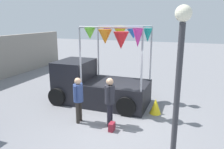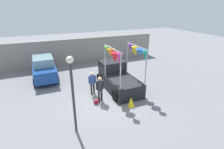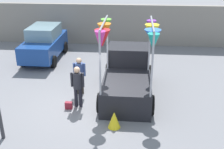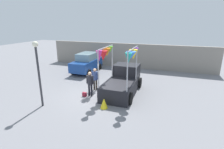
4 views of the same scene
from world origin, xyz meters
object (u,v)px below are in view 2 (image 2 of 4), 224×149
Objects in this scene: person_customer at (100,87)px; vendor_truck at (118,76)px; folded_kite_bundle_sunflower at (131,102)px; parked_car at (44,68)px; handbag at (96,102)px; street_lamp at (72,85)px; person_vendor at (92,81)px.

vendor_truck is at bearing 36.27° from person_customer.
parked_car is at bearing 124.19° from folded_kite_bundle_sunflower.
vendor_truck is 2.82m from handbag.
folded_kite_bundle_sunflower reaches higher than handbag.
street_lamp is at bearing -165.35° from folded_kite_bundle_sunflower.
person_customer is 2.13m from folded_kite_bundle_sunflower.
vendor_truck is at bearing 7.08° from person_vendor.
parked_car is at bearing 119.33° from person_customer.
person_customer is at bearing -60.67° from parked_car.
person_vendor reaches higher than handbag.
person_customer is 0.44× the size of street_lamp.
folded_kite_bundle_sunflower is at bearing -40.99° from person_customer.
vendor_truck is 2.78m from folded_kite_bundle_sunflower.
parked_car is at bearing 124.10° from person_vendor.
person_vendor reaches higher than folded_kite_bundle_sunflower.
person_customer is 6.03× the size of handbag.
person_vendor is at bearing 81.25° from handbag.
street_lamp is (-1.91, -3.37, 1.52)m from person_vendor.
street_lamp reaches higher than handbag.
person_vendor is 3.02m from folded_kite_bundle_sunflower.
vendor_truck is 2.49× the size of person_vendor.
person_vendor is 2.72× the size of folded_kite_bundle_sunflower.
person_customer is at bearing 139.01° from folded_kite_bundle_sunflower.
parked_car is 7.74m from street_lamp.
handbag is at bearing -98.75° from person_vendor.
handbag is 3.57m from street_lamp.
parked_car is 2.37× the size of person_customer.
folded_kite_bundle_sunflower is (3.58, 0.93, -2.20)m from street_lamp.
person_customer is at bearing 29.74° from handbag.
vendor_truck is 6.77× the size of folded_kite_bundle_sunflower.
street_lamp is 4.30m from folded_kite_bundle_sunflower.
person_vendor is at bearing 60.37° from street_lamp.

